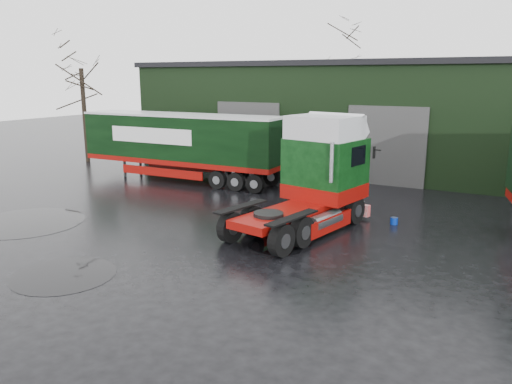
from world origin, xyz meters
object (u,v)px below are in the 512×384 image
warehouse (413,115)px  tree_left (83,96)px  wash_bucket (394,221)px  tree_back_a (342,85)px  hero_tractor (297,176)px  trailer_left (181,147)px

warehouse → tree_left: bearing=-157.2°
wash_bucket → tree_back_a: bearing=114.0°
warehouse → tree_left: size_ratio=3.81×
hero_tractor → tree_back_a: (-7.33, 25.50, 2.71)m
warehouse → wash_bucket: bearing=-80.4°
warehouse → trailer_left: size_ratio=2.82×
warehouse → tree_left: (-19.00, -8.00, 1.09)m
warehouse → hero_tractor: bearing=-92.5°
wash_bucket → tree_left: size_ratio=0.03×
warehouse → trailer_left: 14.07m
hero_tractor → trailer_left: 10.67m
trailer_left → tree_back_a: bearing=-6.9°
trailer_left → tree_left: 9.73m
trailer_left → tree_back_a: size_ratio=1.21×
warehouse → tree_back_a: (-8.00, 10.00, 1.59)m
trailer_left → wash_bucket: bearing=-105.1°
hero_tractor → tree_back_a: size_ratio=0.69×
tree_left → warehouse: bearing=22.8°
hero_tractor → tree_back_a: 26.67m
tree_back_a → tree_left: bearing=-121.4°
warehouse → tree_left: tree_left is taller
tree_back_a → trailer_left: bearing=-95.2°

